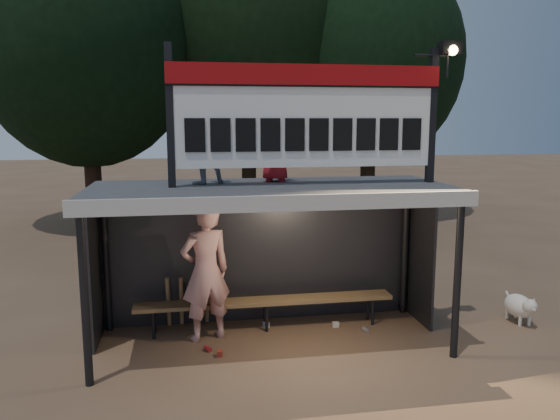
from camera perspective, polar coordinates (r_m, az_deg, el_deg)
The scene contains 13 objects.
ground at distance 8.22m, azimuth -0.93°, elevation -13.69°, with size 80.00×80.00×0.00m, color brown.
player at distance 8.09m, azimuth -7.78°, elevation -6.41°, with size 0.75×0.49×2.06m, color silver.
child_a at distance 7.81m, azimuth -8.04°, elevation 7.09°, with size 0.58×0.45×1.20m, color gray.
child_b at distance 8.05m, azimuth -0.49°, elevation 6.58°, with size 0.49×0.32×1.01m, color #A71920.
dugout_shelter at distance 7.92m, azimuth -1.24°, elevation -0.61°, with size 5.10×2.08×2.32m.
scoreboard_assembly at distance 7.66m, azimuth 3.21°, elevation 10.15°, with size 4.10×0.27×1.99m.
bench at distance 8.57m, azimuth -1.51°, elevation -9.60°, with size 4.00×0.35×0.48m.
tree_left at distance 17.85m, azimuth -19.65°, elevation 16.24°, with size 6.46×6.46×9.27m.
tree_mid at distance 19.32m, azimuth -3.40°, elevation 18.14°, with size 7.22×7.22×10.36m.
tree_right at distance 19.10m, azimuth 9.44°, elevation 15.18°, with size 6.08×6.08×8.72m.
dog at distance 9.66m, azimuth 23.81°, elevation -9.17°, with size 0.36×0.81×0.49m.
bats at distance 8.75m, azimuth -9.61°, elevation -9.35°, with size 0.68×0.35×0.84m.
litter at distance 8.37m, azimuth 0.15°, elevation -12.96°, with size 2.53×1.08×0.08m.
Camera 1 is at (-1.15, -7.47, 3.22)m, focal length 35.00 mm.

